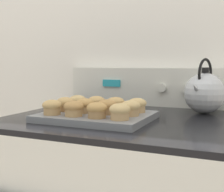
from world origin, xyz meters
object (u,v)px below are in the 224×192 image
Objects in this scene: muffin_pan at (96,117)px; muffin_r2_c1 at (96,103)px; tea_kettle at (204,92)px; muffin_r1_c2 at (107,107)px; muffin_r2_c0 at (78,102)px; muffin_r1_c1 at (85,105)px; muffin_r1_c3 at (130,108)px; muffin_r0_c0 at (52,107)px; muffin_r2_c3 at (137,105)px; muffin_r0_c2 at (97,110)px; muffin_r0_c3 at (120,111)px; muffin_r0_c1 at (74,108)px; muffin_r1_c0 at (65,104)px; muffin_r2_c2 at (116,104)px.

muffin_r2_c1 is at bearing 116.25° from muffin_pan.
muffin_pan is 0.43m from tea_kettle.
muffin_r1_c2 is 1.00× the size of muffin_r2_c0.
muffin_r1_c3 is (0.16, 0.00, 0.00)m from muffin_r1_c1.
muffin_r0_c0 is 1.00× the size of muffin_r2_c3.
muffin_r2_c0 is 0.48m from tea_kettle.
muffin_r0_c2 is 1.00× the size of muffin_r0_c3.
muffin_r2_c1 is 0.31× the size of tea_kettle.
tea_kettle reaches higher than muffin_r0_c1.
muffin_r1_c0 reaches higher than muffin_pan.
muffin_r2_c1 is (-0.04, 0.08, 0.04)m from muffin_pan.
muffin_r2_c2 is (0.04, 0.08, 0.04)m from muffin_pan.
muffin_r0_c3 is 1.00× the size of muffin_r2_c2.
muffin_r1_c1 is at bearing -176.06° from muffin_pan.
muffin_r1_c1 is at bearing -134.26° from muffin_r2_c2.
tea_kettle is (0.36, 0.29, 0.03)m from muffin_r1_c1.
muffin_r0_c3 is (0.12, -0.08, 0.04)m from muffin_pan.
tea_kettle reaches higher than muffin_r2_c3.
muffin_r1_c2 is 0.31× the size of tea_kettle.
muffin_r0_c0 is at bearing -160.97° from muffin_r1_c3.
muffin_r1_c0 is 0.18m from muffin_r2_c2.
muffin_pan is at bearing 34.16° from muffin_r0_c0.
muffin_r0_c2 and muffin_r2_c2 have the same top height.
muffin_r2_c0 is (0.00, 0.08, 0.00)m from muffin_r1_c0.
muffin_r2_c0 and muffin_r2_c2 have the same top height.
muffin_r0_c2 is at bearing -26.14° from muffin_r1_c0.
muffin_r2_c3 is at bearing 92.70° from muffin_r1_c3.
muffin_r2_c2 is (-0.08, 0.16, 0.00)m from muffin_r0_c3.
muffin_r0_c3 is at bearing -33.57° from muffin_pan.
muffin_r1_c2 and muffin_r2_c2 have the same top height.
muffin_r2_c0 is (-0.08, 0.16, 0.00)m from muffin_r0_c1.
muffin_r0_c1 is at bearing 1.33° from muffin_r0_c0.
muffin_r0_c2 is (0.04, -0.08, 0.04)m from muffin_pan.
muffin_r2_c0 is at bearing 89.39° from muffin_r0_c0.
muffin_r0_c0 is 0.18m from muffin_r1_c2.
muffin_r0_c3 is 0.31× the size of tea_kettle.
muffin_r0_c3 is 1.00× the size of muffin_r2_c1.
muffin_r1_c0 and muffin_r1_c2 have the same top height.
muffin_r1_c0 is at bearing 176.54° from muffin_r1_c1.
muffin_r0_c2 is 1.00× the size of muffin_r1_c0.
muffin_r0_c0 is 0.24m from muffin_r0_c3.
tea_kettle is (0.36, 0.37, 0.03)m from muffin_r0_c1.
muffin_r1_c3 is (0.00, 0.08, 0.00)m from muffin_r0_c3.
muffin_pan is 0.15m from muffin_r0_c3.
muffin_r0_c3 is at bearing 0.74° from muffin_r0_c0.
muffin_r1_c1 and muffin_r1_c2 have the same top height.
tea_kettle reaches higher than muffin_r0_c2.
muffin_r2_c0 is 0.24m from muffin_r2_c3.
muffin_r0_c0 and muffin_r2_c0 have the same top height.
muffin_r2_c1 is at bearing 89.06° from muffin_r1_c1.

